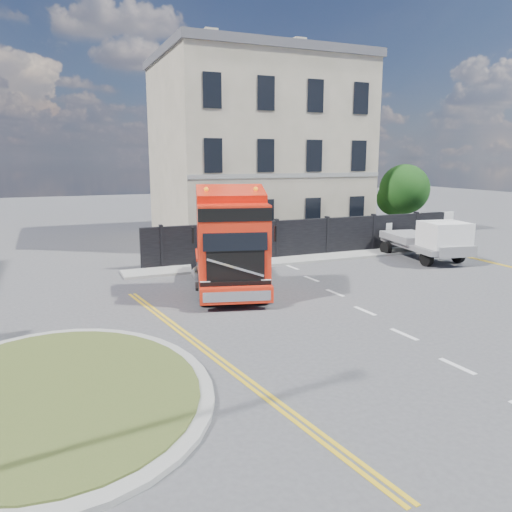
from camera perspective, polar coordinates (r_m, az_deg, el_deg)
name	(u,v)px	position (r m, az deg, el deg)	size (l,w,h in m)	color
ground	(283,318)	(16.52, 3.05, -7.10)	(120.00, 120.00, 0.00)	#424244
traffic_island	(56,393)	(12.21, -21.91, -14.32)	(6.80, 6.80, 0.17)	gray
hoarding_fence	(319,237)	(27.05, 7.26, 2.17)	(18.80, 0.25, 2.00)	black
georgian_building	(256,149)	(33.21, -0.01, 12.16)	(12.30, 10.30, 12.80)	beige
tree	(402,192)	(33.81, 16.31, 7.08)	(3.20, 3.20, 4.80)	#382619
pavement_far	(318,258)	(26.17, 7.15, -0.21)	(20.00, 1.60, 0.12)	gray
truck	(231,248)	(19.04, -2.90, 0.96)	(4.18, 7.15, 4.03)	black
flatbed_pickup	(435,240)	(26.57, 19.77, 1.74)	(2.82, 5.34, 2.11)	slate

